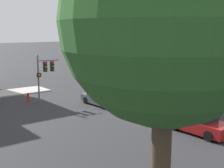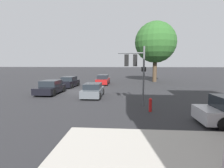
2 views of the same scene
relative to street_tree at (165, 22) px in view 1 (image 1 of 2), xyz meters
name	(u,v)px [view 1 (image 1 of 2)]	position (x,y,z in m)	size (l,w,h in m)	color
ground_plane	(144,107)	(11.97, -10.73, -6.91)	(300.00, 300.00, 0.00)	#28282B
street_tree	(165,22)	(0.00, 0.00, 0.00)	(7.15, 7.15, 10.52)	#423323
traffic_signal	(45,71)	(18.10, -4.44, -3.80)	(0.52, 2.17, 4.50)	#515456
crossing_car_0	(101,98)	(14.98, -8.31, -6.28)	(4.17, 1.89, 1.34)	#4C5156
crossing_car_1	(198,122)	(4.71, -8.65, -6.21)	(4.37, 1.89, 1.51)	maroon
crossing_car_2	(149,93)	(13.73, -13.11, -6.23)	(4.21, 2.07, 1.45)	black
crossing_car_3	(195,104)	(8.22, -12.93, -6.24)	(4.06, 2.11, 1.44)	black
fire_hydrant	(28,97)	(19.95, -3.49, -6.43)	(0.22, 0.22, 0.92)	red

